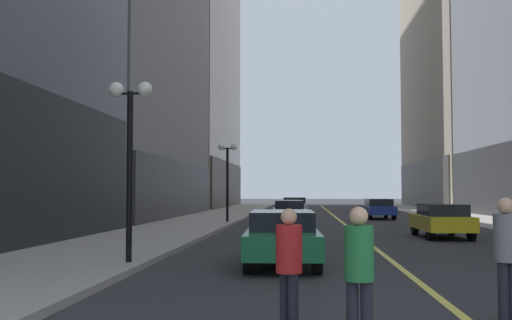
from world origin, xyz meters
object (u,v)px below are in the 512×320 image
car_silver (289,211)px  pedestrian_in_red_jacket (289,261)px  car_white (295,205)px  pedestrian_in_grey_suit (506,249)px  car_yellow (442,219)px  car_green (282,236)px  street_lamp_left_near (130,131)px  car_blue (378,208)px  street_lamp_left_far (227,165)px  pedestrian_in_green_parka (359,267)px

car_silver → pedestrian_in_red_jacket: 24.80m
car_white → pedestrian_in_grey_suit: (3.41, -39.02, 0.29)m
car_yellow → car_silver: 10.64m
car_green → car_white: same height
car_green → car_yellow: (5.91, 8.97, -0.00)m
car_silver → car_white: size_ratio=0.97×
street_lamp_left_near → pedestrian_in_red_jacket: bearing=-57.5°
car_green → car_white: bearing=90.1°
car_yellow → car_silver: bearing=125.2°
pedestrian_in_grey_suit → car_blue: bearing=86.1°
car_green → car_yellow: 10.74m
pedestrian_in_red_jacket → car_silver: bearing=91.3°
car_yellow → street_lamp_left_far: (-9.50, 8.58, 2.54)m
pedestrian_in_red_jacket → street_lamp_left_far: street_lamp_left_far is taller
pedestrian_in_red_jacket → car_green: bearing=92.6°
car_silver → street_lamp_left_far: bearing=-178.1°
car_green → street_lamp_left_far: (-3.59, 17.55, 2.54)m
pedestrian_in_red_jacket → car_blue: bearing=80.9°
pedestrian_in_green_parka → car_green: bearing=98.2°
car_green → pedestrian_in_green_parka: bearing=-81.8°
car_white → pedestrian_in_green_parka: size_ratio=2.84×
pedestrian_in_grey_suit → street_lamp_left_near: street_lamp_left_near is taller
pedestrian_in_green_parka → pedestrian_in_red_jacket: size_ratio=1.03×
car_yellow → car_blue: (-0.46, 15.80, 0.00)m
pedestrian_in_green_parka → street_lamp_left_near: 8.70m
car_blue → street_lamp_left_near: size_ratio=0.98×
street_lamp_left_near → car_blue: bearing=70.6°
car_green → pedestrian_in_green_parka: pedestrian_in_green_parka is taller
car_white → pedestrian_in_red_jacket: bearing=-89.4°
car_blue → car_white: 9.73m
car_silver → street_lamp_left_near: bearing=-100.2°
car_silver → car_blue: size_ratio=1.04×
car_yellow → pedestrian_in_green_parka: (-4.77, -16.87, 0.24)m
pedestrian_in_green_parka → street_lamp_left_far: bearing=100.5°
pedestrian_in_red_jacket → street_lamp_left_near: 7.65m
car_white → street_lamp_left_far: size_ratio=1.05×
car_yellow → pedestrian_in_green_parka: pedestrian_in_green_parka is taller
car_white → car_yellow: bearing=-75.9°
car_green → car_white: 32.76m
car_blue → pedestrian_in_green_parka: pedestrian_in_green_parka is taller
car_green → car_white: (-0.08, 32.76, 0.00)m
car_green → pedestrian_in_grey_suit: pedestrian_in_grey_suit is taller
pedestrian_in_green_parka → pedestrian_in_grey_suit: pedestrian_in_grey_suit is taller
car_blue → car_white: (-5.54, 8.00, 0.00)m
car_white → pedestrian_in_red_jacket: size_ratio=2.92×
street_lamp_left_near → car_yellow: bearing=46.3°
car_white → street_lamp_left_far: street_lamp_left_far is taller
street_lamp_left_far → car_white: bearing=77.0°
car_green → car_silver: bearing=90.7°
car_silver → pedestrian_in_grey_suit: pedestrian_in_grey_suit is taller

